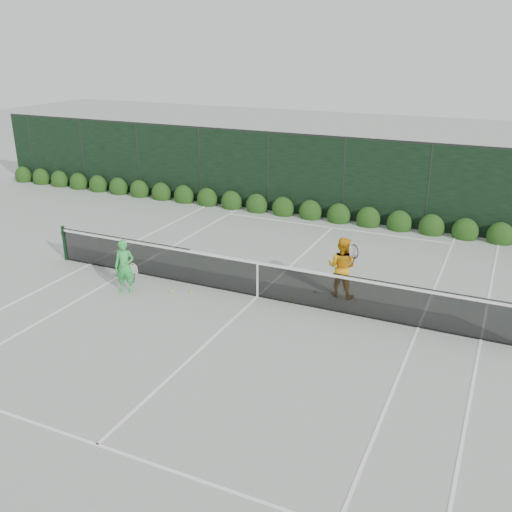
% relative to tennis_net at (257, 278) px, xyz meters
% --- Properties ---
extents(ground, '(80.00, 80.00, 0.00)m').
position_rel_tennis_net_xyz_m(ground, '(0.02, 0.00, -0.53)').
color(ground, gray).
rests_on(ground, ground).
extents(tennis_net, '(12.90, 0.10, 1.07)m').
position_rel_tennis_net_xyz_m(tennis_net, '(0.00, 0.00, 0.00)').
color(tennis_net, black).
rests_on(tennis_net, ground).
extents(player_woman, '(0.66, 0.50, 1.44)m').
position_rel_tennis_net_xyz_m(player_woman, '(-3.26, -1.17, 0.19)').
color(player_woman, green).
rests_on(player_woman, ground).
extents(player_man, '(0.89, 0.65, 1.61)m').
position_rel_tennis_net_xyz_m(player_man, '(1.96, 0.97, 0.27)').
color(player_man, orange).
rests_on(player_man, ground).
extents(court_lines, '(11.03, 23.83, 0.01)m').
position_rel_tennis_net_xyz_m(court_lines, '(0.02, 0.00, -0.53)').
color(court_lines, white).
rests_on(court_lines, ground).
extents(windscreen_fence, '(32.00, 21.07, 3.06)m').
position_rel_tennis_net_xyz_m(windscreen_fence, '(0.02, -2.71, 0.98)').
color(windscreen_fence, black).
rests_on(windscreen_fence, ground).
extents(hedge_row, '(31.66, 0.65, 0.94)m').
position_rel_tennis_net_xyz_m(hedge_row, '(0.02, 7.15, -0.30)').
color(hedge_row, '#11360E').
rests_on(hedge_row, ground).
extents(tennis_balls, '(3.89, 1.78, 0.07)m').
position_rel_tennis_net_xyz_m(tennis_balls, '(0.00, 0.18, -0.50)').
color(tennis_balls, '#C6D62F').
rests_on(tennis_balls, ground).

